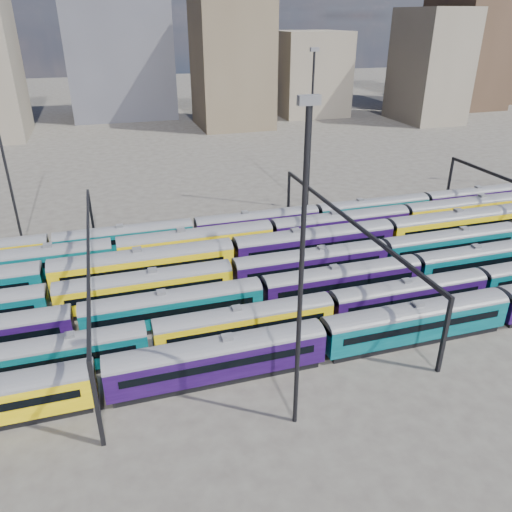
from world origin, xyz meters
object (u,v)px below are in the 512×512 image
object	(u,v)px
rake_0	(500,303)
rake_2	(76,319)
mast_2	(301,269)
rake_1	(245,320)

from	to	relation	value
rake_0	rake_2	xyz separation A→B (m)	(-42.70, 10.00, -0.10)
rake_0	rake_2	distance (m)	43.86
rake_0	rake_2	world-z (taller)	rake_0
rake_2	mast_2	world-z (taller)	mast_2
rake_0	mast_2	xyz separation A→B (m)	(-25.73, -7.00, 11.35)
rake_0	mast_2	world-z (taller)	mast_2
rake_2	rake_0	bearing A→B (deg)	-13.18
rake_0	rake_1	size ratio (longest dim) A/B	1.30
rake_2	mast_2	xyz separation A→B (m)	(16.97, -17.00, 11.46)
rake_0	mast_2	distance (m)	28.98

